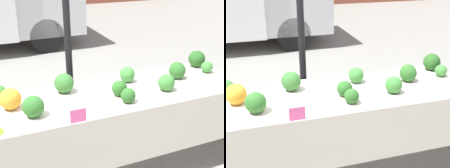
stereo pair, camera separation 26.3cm
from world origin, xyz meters
TOP-DOWN VIEW (x-y plane):
  - tent_pole at (-0.15, 0.78)m, footprint 0.07×0.07m
  - market_table at (0.00, -0.06)m, footprint 2.39×0.77m
  - orange_cauliflower at (-0.83, 0.03)m, footprint 0.17×0.17m
  - broccoli_head_0 at (0.04, -0.22)m, footprint 0.12×0.12m
  - broccoli_head_1 at (0.70, 0.06)m, footprint 0.16×0.16m
  - broccoli_head_2 at (1.06, 0.08)m, footprint 0.11×0.11m
  - broccoli_head_3 at (0.45, -0.14)m, footprint 0.15×0.15m
  - broccoli_head_4 at (-0.37, 0.17)m, footprint 0.17×0.17m
  - broccoli_head_5 at (0.03, -0.08)m, footprint 0.13×0.13m
  - broccoli_head_6 at (-0.69, -0.16)m, footprint 0.16×0.16m
  - broccoli_head_7 at (0.23, 0.17)m, footprint 0.14×0.14m
  - broccoli_head_8 at (-0.91, 0.19)m, footprint 0.15×0.15m
  - broccoli_head_9 at (1.07, 0.26)m, footprint 0.17×0.17m
  - price_sign at (-0.42, -0.37)m, footprint 0.12×0.01m

SIDE VIEW (x-z plane):
  - market_table at x=0.00m, z-range 0.31..1.11m
  - price_sign at x=-0.42m, z-range 0.81..0.91m
  - broccoli_head_2 at x=1.06m, z-range 0.81..0.92m
  - broccoli_head_0 at x=0.04m, z-range 0.81..0.93m
  - broccoli_head_5 at x=0.03m, z-range 0.81..0.94m
  - broccoli_head_7 at x=0.23m, z-range 0.81..0.95m
  - broccoli_head_8 at x=-0.91m, z-range 0.81..0.95m
  - broccoli_head_3 at x=0.45m, z-range 0.81..0.96m
  - broccoli_head_1 at x=0.70m, z-range 0.81..0.97m
  - broccoli_head_6 at x=-0.69m, z-range 0.81..0.97m
  - orange_cauliflower at x=-0.83m, z-range 0.81..0.97m
  - broccoli_head_4 at x=-0.37m, z-range 0.81..0.98m
  - broccoli_head_9 at x=1.07m, z-range 0.81..0.98m
  - tent_pole at x=-0.15m, z-range 0.00..2.71m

